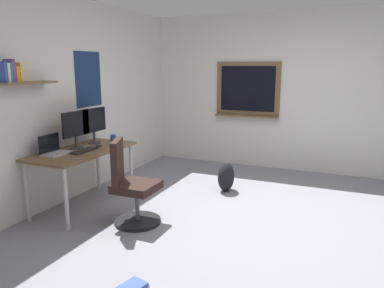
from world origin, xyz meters
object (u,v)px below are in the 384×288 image
object	(u,v)px
desk	(83,155)
monitor_secondary	(94,123)
computer_mouse	(99,146)
coffee_mug	(113,138)
office_chair	(131,188)
backpack	(226,177)
monitor_primary	(76,127)
laptop	(53,149)
keyboard	(84,151)

from	to	relation	value
desk	monitor_secondary	world-z (taller)	monitor_secondary
computer_mouse	coffee_mug	xyz separation A→B (m)	(0.38, 0.05, 0.03)
office_chair	backpack	xyz separation A→B (m)	(1.47, -0.62, -0.20)
desk	backpack	world-z (taller)	desk
monitor_primary	coffee_mug	distance (m)	0.62
office_chair	coffee_mug	size ratio (longest dim) A/B	10.33
office_chair	laptop	size ratio (longest dim) A/B	3.06
monitor_secondary	computer_mouse	distance (m)	0.36
laptop	computer_mouse	size ratio (longest dim) A/B	2.98
laptop	coffee_mug	world-z (taller)	laptop
desk	office_chair	world-z (taller)	office_chair
desk	office_chair	distance (m)	0.87
office_chair	monitor_secondary	size ratio (longest dim) A/B	2.05
backpack	monitor_secondary	bearing A→B (deg)	119.75
monitor_primary	monitor_secondary	bearing A→B (deg)	0.00
office_chair	coffee_mug	xyz separation A→B (m)	(0.80, 0.77, 0.37)
office_chair	monitor_secondary	xyz separation A→B (m)	(0.59, 0.92, 0.59)
desk	computer_mouse	size ratio (longest dim) A/B	13.33
coffee_mug	backpack	size ratio (longest dim) A/B	0.22
office_chair	monitor_secondary	bearing A→B (deg)	57.47
keyboard	backpack	bearing A→B (deg)	-45.33
office_chair	monitor_primary	xyz separation A→B (m)	(0.24, 0.92, 0.59)
desk	backpack	bearing A→B (deg)	-48.59
desk	office_chair	xyz separation A→B (m)	(-0.20, -0.81, -0.25)
keyboard	backpack	distance (m)	1.97
laptop	keyboard	xyz separation A→B (m)	(0.24, -0.24, -0.04)
laptop	computer_mouse	xyz separation A→B (m)	(0.52, -0.24, -0.04)
office_chair	backpack	size ratio (longest dim) A/B	2.32
keyboard	backpack	world-z (taller)	keyboard
monitor_secondary	keyboard	xyz separation A→B (m)	(-0.45, -0.19, -0.26)
desk	coffee_mug	size ratio (longest dim) A/B	15.06
desk	monitor_primary	size ratio (longest dim) A/B	2.99
keyboard	monitor_primary	bearing A→B (deg)	61.79
monitor_secondary	laptop	bearing A→B (deg)	176.02
monitor_secondary	backpack	distance (m)	1.94
monitor_secondary	computer_mouse	size ratio (longest dim) A/B	4.46
monitor_primary	monitor_secondary	xyz separation A→B (m)	(0.35, 0.00, 0.00)
office_chair	computer_mouse	size ratio (longest dim) A/B	9.13
laptop	monitor_secondary	size ratio (longest dim) A/B	0.67
laptop	monitor_secondary	bearing A→B (deg)	-3.98
monitor_secondary	keyboard	bearing A→B (deg)	-156.72
computer_mouse	backpack	world-z (taller)	computer_mouse
laptop	coffee_mug	distance (m)	0.92
laptop	monitor_secondary	world-z (taller)	monitor_secondary
office_chair	laptop	world-z (taller)	laptop
desk	monitor_primary	bearing A→B (deg)	72.43
computer_mouse	keyboard	bearing A→B (deg)	180.00
monitor_secondary	keyboard	distance (m)	0.56
monitor_primary	computer_mouse	xyz separation A→B (m)	(0.18, -0.19, -0.25)
laptop	backpack	distance (m)	2.31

